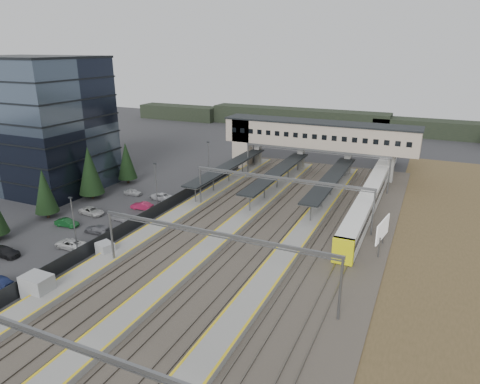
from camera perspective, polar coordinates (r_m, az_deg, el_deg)
The scene contains 15 objects.
ground at distance 61.01m, azimuth -10.08°, elevation -6.59°, with size 220.00×220.00×0.00m, color #2B2B2D.
office_building at distance 89.82m, azimuth -25.61°, elevation 8.24°, with size 24.30×18.30×24.30m.
conifer_row at distance 71.12m, azimuth -26.96°, elevation -0.50°, with size 4.42×49.82×9.50m.
car_park at distance 64.04m, azimuth -23.62°, elevation -6.11°, with size 10.58×44.80×1.28m.
lampposts at distance 64.86m, azimuth -15.54°, elevation -1.29°, with size 0.50×53.25×8.07m.
fence at distance 67.86m, azimuth -12.32°, elevation -3.14°, with size 0.08×90.00×2.00m.
relay_cabin_near at distance 52.19m, azimuth -25.38°, elevation -11.29°, with size 3.13×2.31×2.59m.
relay_cabin_far at distance 58.42m, azimuth -17.51°, elevation -7.36°, with size 2.58×2.37×1.94m.
rail_corridor at distance 60.58m, azimuth -0.04°, elevation -6.16°, with size 34.00×90.00×0.92m.
canopies at distance 79.32m, azimuth 5.02°, elevation 2.69°, with size 23.10×30.00×3.28m.
footbridge at distance 92.09m, azimuth 8.67°, elevation 7.38°, with size 40.40×6.40×11.20m.
gantries at distance 55.68m, azimuth 1.60°, elevation -2.11°, with size 28.40×62.28×7.17m.
train at distance 79.85m, azimuth 17.47°, elevation 0.46°, with size 2.66×55.49×3.34m.
billboard at distance 59.33m, azimuth 18.46°, elevation -4.90°, with size 0.99×5.39×4.51m.
treeline_far at distance 139.39m, azimuth 20.90°, elevation 8.15°, with size 170.00×19.00×7.00m.
Camera 1 is at (32.08, -44.97, 25.91)m, focal length 32.00 mm.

